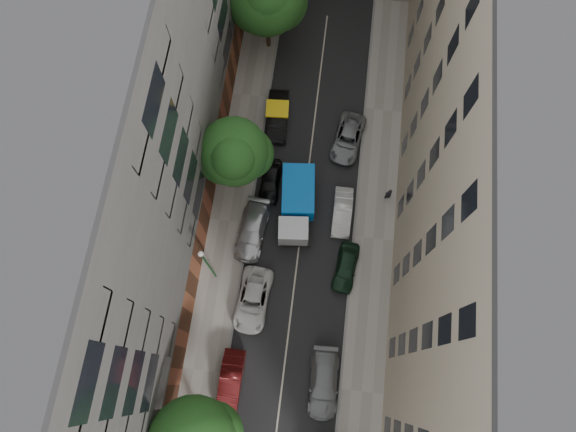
% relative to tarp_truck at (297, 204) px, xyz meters
% --- Properties ---
extents(ground, '(120.00, 120.00, 0.00)m').
position_rel_tarp_truck_xyz_m(ground, '(0.54, -1.52, -1.48)').
color(ground, '#4C4C49').
rests_on(ground, ground).
extents(road_surface, '(8.00, 44.00, 0.02)m').
position_rel_tarp_truck_xyz_m(road_surface, '(0.54, -1.52, -1.47)').
color(road_surface, black).
rests_on(road_surface, ground).
extents(sidewalk_left, '(3.00, 44.00, 0.15)m').
position_rel_tarp_truck_xyz_m(sidewalk_left, '(-4.96, -1.52, -1.40)').
color(sidewalk_left, gray).
rests_on(sidewalk_left, ground).
extents(sidewalk_right, '(3.00, 44.00, 0.15)m').
position_rel_tarp_truck_xyz_m(sidewalk_right, '(6.04, -1.52, -1.40)').
color(sidewalk_right, gray).
rests_on(sidewalk_right, ground).
extents(building_left, '(8.00, 44.00, 20.00)m').
position_rel_tarp_truck_xyz_m(building_left, '(-10.46, -1.52, 8.52)').
color(building_left, '#474542').
rests_on(building_left, ground).
extents(building_right, '(8.00, 44.00, 20.00)m').
position_rel_tarp_truck_xyz_m(building_right, '(11.54, -1.52, 8.52)').
color(building_right, tan).
rests_on(building_right, ground).
extents(tarp_truck, '(2.81, 5.99, 2.68)m').
position_rel_tarp_truck_xyz_m(tarp_truck, '(0.00, 0.00, 0.00)').
color(tarp_truck, black).
rests_on(tarp_truck, ground).
extents(car_left_1, '(1.48, 4.17, 1.37)m').
position_rel_tarp_truck_xyz_m(car_left_1, '(-2.96, -12.92, -0.79)').
color(car_left_1, '#4E0F10').
rests_on(car_left_1, ground).
extents(car_left_2, '(2.53, 4.97, 1.34)m').
position_rel_tarp_truck_xyz_m(car_left_2, '(-2.26, -7.32, -0.80)').
color(car_left_2, silver).
rests_on(car_left_2, ground).
extents(car_left_3, '(2.40, 5.04, 1.42)m').
position_rel_tarp_truck_xyz_m(car_left_3, '(-3.06, -2.22, -0.77)').
color(car_left_3, silver).
rests_on(car_left_3, ground).
extents(car_left_4, '(1.55, 3.79, 1.29)m').
position_rel_tarp_truck_xyz_m(car_left_4, '(-2.26, 1.88, -0.83)').
color(car_left_4, black).
rests_on(car_left_4, ground).
extents(car_left_5, '(1.93, 4.69, 1.51)m').
position_rel_tarp_truck_xyz_m(car_left_5, '(-2.43, 7.48, -0.72)').
color(car_left_5, black).
rests_on(car_left_5, ground).
extents(car_right_1, '(2.19, 4.94, 1.41)m').
position_rel_tarp_truck_xyz_m(car_right_1, '(3.34, -12.32, -0.77)').
color(car_right_1, slate).
rests_on(car_right_1, ground).
extents(car_right_2, '(1.98, 4.00, 1.31)m').
position_rel_tarp_truck_xyz_m(car_right_2, '(4.13, -4.12, -0.82)').
color(car_right_2, black).
rests_on(car_right_2, ground).
extents(car_right_3, '(1.41, 3.95, 1.30)m').
position_rel_tarp_truck_xyz_m(car_right_3, '(3.47, 0.08, -0.83)').
color(car_right_3, silver).
rests_on(car_right_3, ground).
extents(car_right_4, '(2.84, 4.86, 1.27)m').
position_rel_tarp_truck_xyz_m(car_right_4, '(3.34, 6.28, -0.84)').
color(car_right_4, gray).
rests_on(car_right_4, ground).
extents(tree_mid, '(5.11, 4.82, 8.01)m').
position_rel_tarp_truck_xyz_m(tree_mid, '(-4.50, 1.65, 3.99)').
color(tree_mid, '#382619').
rests_on(tree_mid, sidewalk_left).
extents(lamp_post, '(0.36, 0.36, 7.10)m').
position_rel_tarp_truck_xyz_m(lamp_post, '(-5.26, -5.87, 2.99)').
color(lamp_post, '#164F23').
rests_on(lamp_post, sidewalk_left).
extents(pedestrian, '(0.66, 0.55, 1.56)m').
position_rel_tarp_truck_xyz_m(pedestrian, '(6.80, 1.85, -0.54)').
color(pedestrian, black).
rests_on(pedestrian, sidewalk_right).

